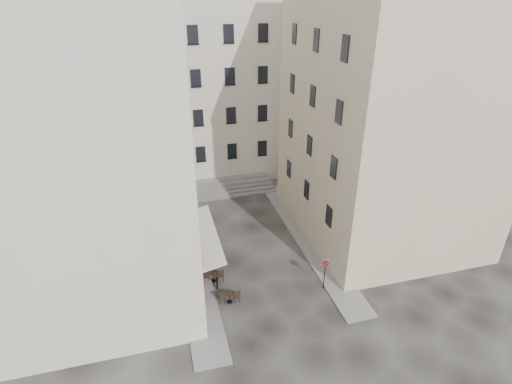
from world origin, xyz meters
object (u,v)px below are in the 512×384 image
object	(u,v)px
bistro_table_a	(229,296)
bistro_table_b	(213,275)
no_parking_sign	(325,268)
pedestrian	(207,240)

from	to	relation	value
bistro_table_a	bistro_table_b	size ratio (longest dim) A/B	0.98
no_parking_sign	pedestrian	distance (m)	9.21
no_parking_sign	bistro_table_b	bearing A→B (deg)	168.33
no_parking_sign	bistro_table_b	world-z (taller)	no_parking_sign
no_parking_sign	pedestrian	bearing A→B (deg)	145.10
no_parking_sign	bistro_table_b	xyz separation A→B (m)	(-6.76, 2.55, -1.14)
pedestrian	no_parking_sign	bearing A→B (deg)	103.13
no_parking_sign	bistro_table_a	distance (m)	6.26
bistro_table_a	bistro_table_b	world-z (taller)	bistro_table_b
no_parking_sign	bistro_table_a	world-z (taller)	no_parking_sign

